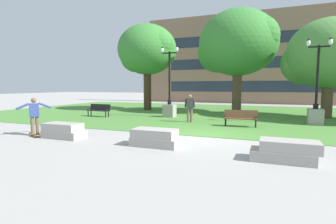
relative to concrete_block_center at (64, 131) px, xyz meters
The scene contains 16 objects.
ground_plane 5.95m from the concrete_block_center, 23.76° to the left, with size 140.00×140.00×0.00m, color #A3A09B.
grass_lawn 13.54m from the concrete_block_center, 66.31° to the left, with size 40.00×20.00×0.02m, color #4C8438.
concrete_block_center is the anchor object (origin of this frame).
concrete_block_left 4.35m from the concrete_block_center, ahead, with size 1.80×0.90×0.64m.
concrete_block_right 8.80m from the concrete_block_center, ahead, with size 1.92×0.90×0.64m.
person_skateboarder 1.75m from the concrete_block_center, behind, with size 0.82×1.34×1.71m.
skateboard 1.43m from the concrete_block_center, 168.48° to the right, with size 1.01×0.59×0.14m.
park_bench_near_left 9.11m from the concrete_block_center, 41.60° to the left, with size 1.83×0.66×0.90m.
park_bench_near_right 7.92m from the concrete_block_center, 115.37° to the left, with size 1.83×0.63×0.90m.
lamp_post_left 13.70m from the concrete_block_center, 38.09° to the left, with size 1.32×0.80×4.95m.
lamp_post_center 8.94m from the concrete_block_center, 80.14° to the left, with size 1.32×0.80×5.05m.
tree_near_right 15.73m from the concrete_block_center, 67.86° to the left, with size 6.67×6.35×8.46m.
tree_near_left 17.50m from the concrete_block_center, 45.73° to the left, with size 5.88×5.60×6.83m.
tree_far_right 14.49m from the concrete_block_center, 100.62° to the left, with size 5.66×5.39×7.86m.
person_bystander_near_lawn 7.64m from the concrete_block_center, 60.88° to the left, with size 0.66×0.36×1.71m.
building_facade_distant 27.92m from the concrete_block_center, 79.22° to the left, with size 27.08×1.03×11.62m.
Camera 1 is at (2.91, -11.16, 2.24)m, focal length 28.00 mm.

